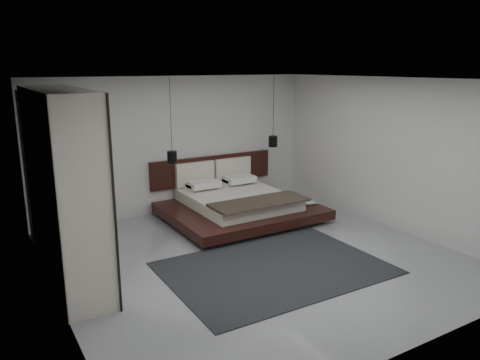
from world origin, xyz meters
TOP-DOWN VIEW (x-y plane):
  - floor at (0.00, 0.00)m, footprint 6.00×6.00m
  - ceiling at (0.00, 0.00)m, footprint 6.00×6.00m
  - wall_back at (0.00, 3.00)m, footprint 6.00×0.00m
  - wall_front at (0.00, -3.00)m, footprint 6.00×0.00m
  - wall_left at (-3.00, 0.00)m, footprint 0.00×6.00m
  - wall_right at (3.00, 0.00)m, footprint 0.00×6.00m
  - lattice_screen at (-2.95, 2.45)m, footprint 0.05×0.90m
  - bed at (0.78, 1.90)m, footprint 2.88×2.43m
  - book_lower at (1.96, 1.24)m, footprint 0.26×0.32m
  - book_upper at (1.94, 1.21)m, footprint 0.24×0.30m
  - pendant_left at (-0.40, 2.37)m, footprint 0.19×0.19m
  - pendant_right at (1.96, 2.37)m, footprint 0.19×0.19m
  - wardrobe at (-2.70, 0.78)m, footprint 0.65×2.75m
  - rug at (0.01, -0.53)m, footprint 3.27×2.34m

SIDE VIEW (x-z plane):
  - floor at x=0.00m, z-range 0.00..0.00m
  - rug at x=0.01m, z-range 0.00..0.01m
  - book_lower at x=1.96m, z-range 0.27..0.29m
  - bed at x=0.78m, z-range -0.25..0.84m
  - book_upper at x=1.94m, z-range 0.29..0.31m
  - pendant_left at x=-0.40m, z-range 0.48..2.11m
  - lattice_screen at x=-2.95m, z-range 0.00..2.60m
  - wardrobe at x=-2.70m, z-range 0.00..2.70m
  - pendant_right at x=1.96m, z-range 0.64..2.16m
  - wall_back at x=0.00m, z-range -1.60..4.40m
  - wall_front at x=0.00m, z-range -1.60..4.40m
  - wall_left at x=-3.00m, z-range -1.60..4.40m
  - wall_right at x=3.00m, z-range -1.60..4.40m
  - ceiling at x=0.00m, z-range 2.80..2.80m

